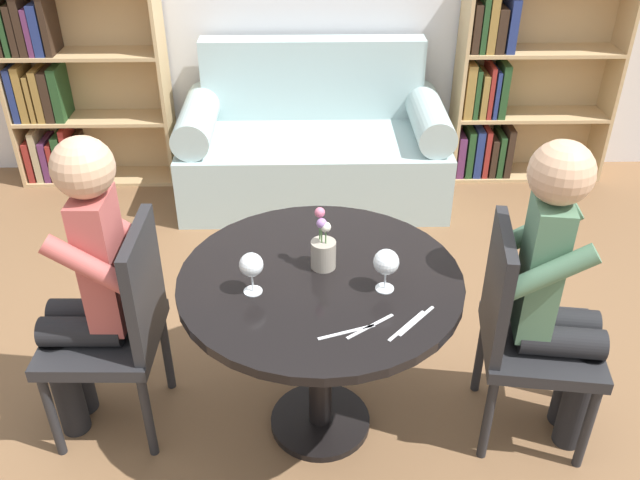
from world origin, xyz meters
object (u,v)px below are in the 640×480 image
object	(u,v)px
person_left	(87,286)
couch	(314,148)
chair_left	(119,324)
chair_right	(523,329)
bookshelf_left	(67,88)
bookshelf_right	(512,87)
wine_glass_right	(386,263)
person_right	(558,293)
flower_vase	(323,250)
wine_glass_left	(251,266)

from	to	relation	value
person_left	couch	bearing A→B (deg)	157.84
chair_left	chair_right	bearing A→B (deg)	89.18
chair_right	bookshelf_left	bearing A→B (deg)	53.93
person_left	bookshelf_right	bearing A→B (deg)	137.36
bookshelf_right	couch	bearing A→B (deg)	-168.14
person_left	bookshelf_left	bearing A→B (deg)	-160.36
bookshelf_left	chair_right	distance (m)	3.21
bookshelf_left	chair_right	xyz separation A→B (m)	(2.30, -2.24, -0.12)
bookshelf_left	bookshelf_right	xyz separation A→B (m)	(2.82, 0.00, -0.02)
bookshelf_left	bookshelf_right	size ratio (longest dim) A/B	1.00
bookshelf_left	wine_glass_right	xyz separation A→B (m)	(1.77, -2.30, 0.22)
bookshelf_left	chair_right	world-z (taller)	bookshelf_left
bookshelf_left	couch	bearing A→B (deg)	-9.74
bookshelf_left	person_right	size ratio (longest dim) A/B	1.02
bookshelf_left	flower_vase	bearing A→B (deg)	-54.21
couch	wine_glass_right	bearing A→B (deg)	-83.93
couch	flower_vase	bearing A→B (deg)	-89.65
chair_left	flower_vase	distance (m)	0.82
wine_glass_right	flower_vase	world-z (taller)	flower_vase
flower_vase	bookshelf_right	bearing A→B (deg)	59.77
bookshelf_right	person_left	distance (m)	3.03
chair_left	flower_vase	world-z (taller)	flower_vase
person_right	flower_vase	world-z (taller)	person_right
bookshelf_left	person_left	xyz separation A→B (m)	(0.71, -2.18, 0.05)
wine_glass_right	flower_vase	size ratio (longest dim) A/B	0.67
person_left	person_right	size ratio (longest dim) A/B	1.00
person_left	wine_glass_right	world-z (taller)	person_left
bookshelf_right	wine_glass_left	bearing A→B (deg)	-123.06
couch	wine_glass_right	world-z (taller)	couch
couch	person_left	world-z (taller)	person_left
wine_glass_right	bookshelf_left	bearing A→B (deg)	127.49
chair_right	wine_glass_left	bearing A→B (deg)	102.26
chair_left	wine_glass_left	world-z (taller)	chair_left
person_left	wine_glass_left	distance (m)	0.64
couch	flower_vase	world-z (taller)	flower_vase
wine_glass_left	person_right	bearing A→B (deg)	2.62
couch	chair_left	world-z (taller)	couch
couch	person_left	xyz separation A→B (m)	(-0.83, -1.91, 0.35)
bookshelf_right	wine_glass_right	world-z (taller)	bookshelf_right
couch	bookshelf_right	distance (m)	1.33
flower_vase	wine_glass_left	bearing A→B (deg)	-149.30
bookshelf_left	wine_glass_right	bearing A→B (deg)	-52.51
person_left	wine_glass_right	size ratio (longest dim) A/B	8.03
wine_glass_left	wine_glass_right	xyz separation A→B (m)	(0.45, 0.01, 0.00)
chair_left	wine_glass_right	distance (m)	1.03
bookshelf_left	person_right	distance (m)	3.28
bookshelf_left	flower_vase	xyz separation A→B (m)	(1.56, -2.17, 0.19)
couch	bookshelf_left	distance (m)	1.60
bookshelf_right	wine_glass_left	size ratio (longest dim) A/B	8.44
wine_glass_left	couch	bearing A→B (deg)	83.60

